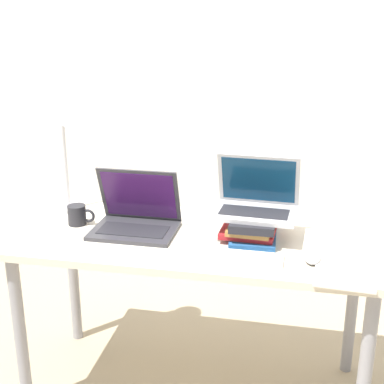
{
  "coord_description": "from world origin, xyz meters",
  "views": [
    {
      "loc": [
        0.38,
        -1.61,
        1.56
      ],
      "look_at": [
        -0.01,
        0.32,
        0.91
      ],
      "focal_mm": 50.0,
      "sensor_mm": 36.0,
      "label": 1
    }
  ],
  "objects_px": {
    "laptop_left": "(136,218)",
    "mouse": "(312,257)",
    "notepad": "(345,269)",
    "desk_lamp": "(73,120)",
    "mug": "(78,215)",
    "laptop_on_books": "(256,202)",
    "book_stack": "(252,226)",
    "wireless_keyboard": "(245,258)"
  },
  "relations": [
    {
      "from": "wireless_keyboard",
      "to": "mug",
      "type": "xyz_separation_m",
      "value": [
        -0.72,
        0.2,
        0.04
      ]
    },
    {
      "from": "laptop_left",
      "to": "notepad",
      "type": "height_order",
      "value": "laptop_left"
    },
    {
      "from": "laptop_left",
      "to": "notepad",
      "type": "bearing_deg",
      "value": -14.27
    },
    {
      "from": "mouse",
      "to": "mug",
      "type": "bearing_deg",
      "value": 170.19
    },
    {
      "from": "laptop_left",
      "to": "notepad",
      "type": "distance_m",
      "value": 0.84
    },
    {
      "from": "mouse",
      "to": "desk_lamp",
      "type": "bearing_deg",
      "value": 163.3
    },
    {
      "from": "book_stack",
      "to": "notepad",
      "type": "distance_m",
      "value": 0.41
    },
    {
      "from": "book_stack",
      "to": "wireless_keyboard",
      "type": "height_order",
      "value": "book_stack"
    },
    {
      "from": "laptop_left",
      "to": "desk_lamp",
      "type": "relative_size",
      "value": 0.6
    },
    {
      "from": "book_stack",
      "to": "mouse",
      "type": "bearing_deg",
      "value": -37.06
    },
    {
      "from": "laptop_left",
      "to": "desk_lamp",
      "type": "xyz_separation_m",
      "value": [
        -0.31,
        0.15,
        0.36
      ]
    },
    {
      "from": "book_stack",
      "to": "mouse",
      "type": "height_order",
      "value": "book_stack"
    },
    {
      "from": "mug",
      "to": "desk_lamp",
      "type": "height_order",
      "value": "desk_lamp"
    },
    {
      "from": "laptop_on_books",
      "to": "notepad",
      "type": "distance_m",
      "value": 0.44
    },
    {
      "from": "wireless_keyboard",
      "to": "mouse",
      "type": "bearing_deg",
      "value": 9.48
    },
    {
      "from": "book_stack",
      "to": "mouse",
      "type": "distance_m",
      "value": 0.29
    },
    {
      "from": "laptop_left",
      "to": "mouse",
      "type": "xyz_separation_m",
      "value": [
        0.7,
        -0.15,
        -0.03
      ]
    },
    {
      "from": "laptop_on_books",
      "to": "wireless_keyboard",
      "type": "relative_size",
      "value": 1.23
    },
    {
      "from": "mouse",
      "to": "notepad",
      "type": "height_order",
      "value": "mouse"
    },
    {
      "from": "laptop_left",
      "to": "notepad",
      "type": "relative_size",
      "value": 1.07
    },
    {
      "from": "wireless_keyboard",
      "to": "desk_lamp",
      "type": "height_order",
      "value": "desk_lamp"
    },
    {
      "from": "mouse",
      "to": "notepad",
      "type": "distance_m",
      "value": 0.12
    },
    {
      "from": "laptop_left",
      "to": "desk_lamp",
      "type": "height_order",
      "value": "desk_lamp"
    },
    {
      "from": "mouse",
      "to": "mug",
      "type": "xyz_separation_m",
      "value": [
        -0.96,
        0.17,
        0.03
      ]
    },
    {
      "from": "laptop_left",
      "to": "wireless_keyboard",
      "type": "bearing_deg",
      "value": -22.51
    },
    {
      "from": "notepad",
      "to": "laptop_on_books",
      "type": "bearing_deg",
      "value": 143.05
    },
    {
      "from": "wireless_keyboard",
      "to": "laptop_on_books",
      "type": "bearing_deg",
      "value": 87.15
    },
    {
      "from": "book_stack",
      "to": "mug",
      "type": "relative_size",
      "value": 2.46
    },
    {
      "from": "mouse",
      "to": "notepad",
      "type": "relative_size",
      "value": 0.35
    },
    {
      "from": "laptop_on_books",
      "to": "mug",
      "type": "bearing_deg",
      "value": -177.51
    },
    {
      "from": "laptop_on_books",
      "to": "book_stack",
      "type": "bearing_deg",
      "value": -110.35
    },
    {
      "from": "laptop_on_books",
      "to": "wireless_keyboard",
      "type": "bearing_deg",
      "value": -92.85
    },
    {
      "from": "wireless_keyboard",
      "to": "mouse",
      "type": "relative_size",
      "value": 2.46
    },
    {
      "from": "notepad",
      "to": "mug",
      "type": "xyz_separation_m",
      "value": [
        -1.06,
        0.22,
        0.04
      ]
    },
    {
      "from": "laptop_left",
      "to": "mug",
      "type": "bearing_deg",
      "value": 177.47
    },
    {
      "from": "mug",
      "to": "desk_lamp",
      "type": "xyz_separation_m",
      "value": [
        -0.05,
        0.14,
        0.37
      ]
    },
    {
      "from": "wireless_keyboard",
      "to": "desk_lamp",
      "type": "xyz_separation_m",
      "value": [
        -0.77,
        0.34,
        0.41
      ]
    },
    {
      "from": "desk_lamp",
      "to": "mouse",
      "type": "bearing_deg",
      "value": -16.7
    },
    {
      "from": "notepad",
      "to": "desk_lamp",
      "type": "bearing_deg",
      "value": 162.41
    },
    {
      "from": "mouse",
      "to": "mug",
      "type": "relative_size",
      "value": 0.94
    },
    {
      "from": "mug",
      "to": "desk_lamp",
      "type": "bearing_deg",
      "value": 110.58
    },
    {
      "from": "notepad",
      "to": "mouse",
      "type": "bearing_deg",
      "value": 154.62
    }
  ]
}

